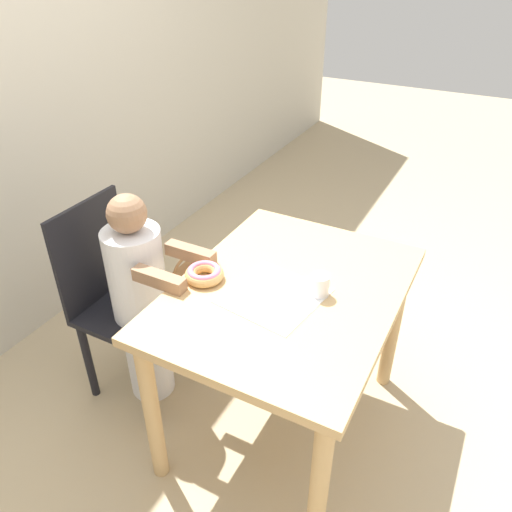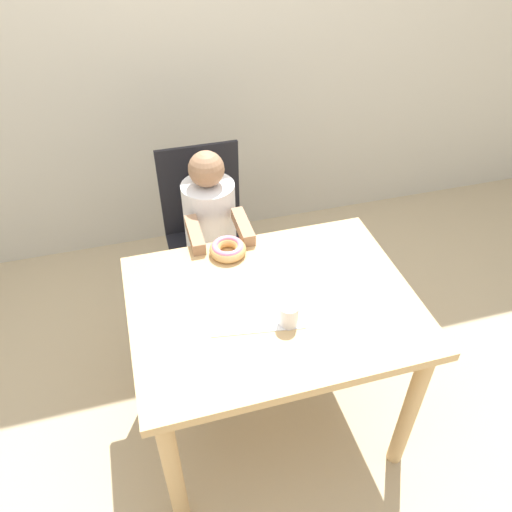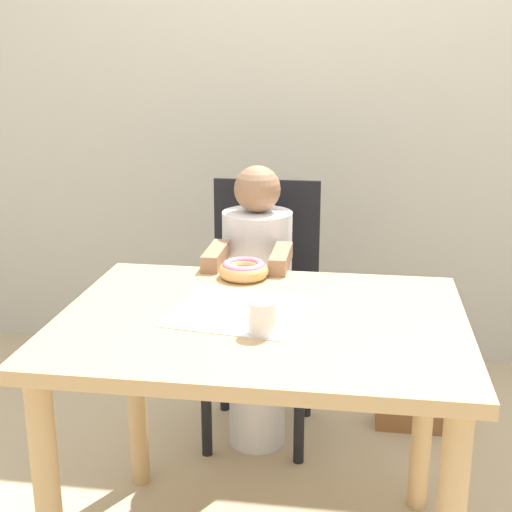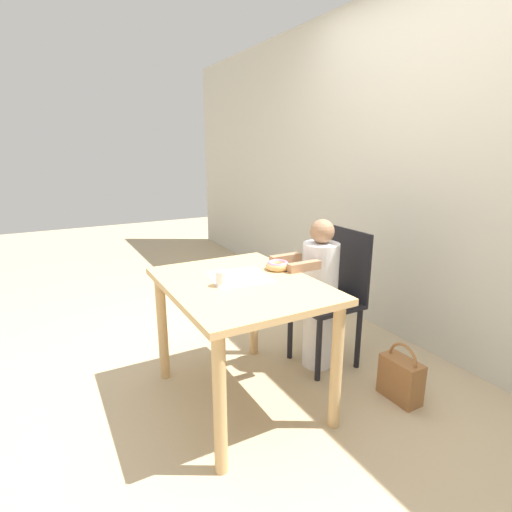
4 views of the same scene
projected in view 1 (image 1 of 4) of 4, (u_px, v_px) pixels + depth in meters
ground_plane at (282, 421)px, 2.17m from camera, size 12.00×12.00×0.00m
dining_table at (287, 313)px, 1.84m from camera, size 0.99×0.76×0.72m
chair at (121, 301)px, 2.13m from camera, size 0.38×0.39×0.90m
child_figure at (142, 303)px, 2.06m from camera, size 0.25×0.42×0.99m
donut at (204, 273)px, 1.81m from camera, size 0.14×0.14×0.05m
napkin at (273, 296)px, 1.74m from camera, size 0.35×0.35×0.00m
handbag at (185, 291)px, 2.74m from camera, size 0.24×0.12×0.35m
cup at (320, 285)px, 1.73m from camera, size 0.07×0.07×0.08m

